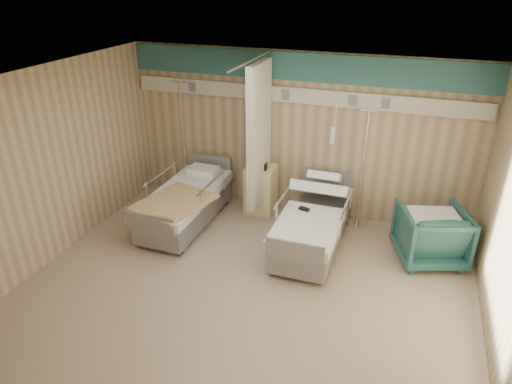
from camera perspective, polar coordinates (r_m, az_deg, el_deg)
ground at (r=6.42m, az=-1.19°, el=-11.85°), size 6.00×5.00×0.00m
room_walls at (r=5.71m, az=-0.75°, el=4.66°), size 6.04×5.04×2.82m
bed_right at (r=7.14m, az=7.01°, el=-4.70°), size 1.00×2.16×0.63m
bed_left at (r=7.83m, az=-8.85°, el=-1.92°), size 1.00×2.16×0.63m
bedside_cabinet at (r=8.13m, az=0.61°, el=0.39°), size 0.50×0.48×0.85m
visitor_armchair at (r=7.23m, az=21.02°, el=-5.01°), size 1.18×1.19×0.85m
waffle_blanket at (r=7.01m, az=21.70°, el=-1.75°), size 0.84×0.79×0.08m
iv_stand_right at (r=7.88m, az=12.74°, el=-1.28°), size 0.36×0.36×2.01m
iv_stand_left at (r=8.75m, az=-8.74°, el=2.22°), size 0.40×0.40×2.22m
call_remote at (r=7.02m, az=6.04°, el=-2.12°), size 0.18×0.11×0.04m
tan_blanket at (r=7.28m, az=-10.20°, el=-1.28°), size 1.18×1.36×0.04m
toiletry_bag at (r=7.84m, az=0.58°, el=3.28°), size 0.23×0.16×0.12m
white_cup at (r=8.04m, az=-0.56°, el=3.86°), size 0.11×0.11×0.12m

